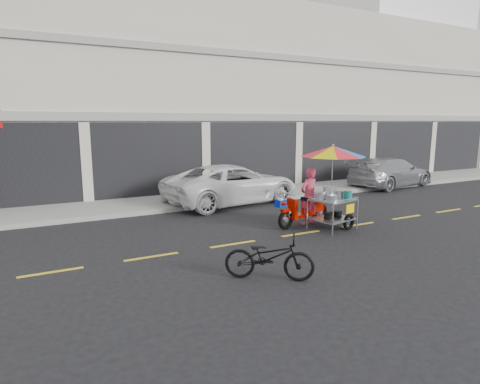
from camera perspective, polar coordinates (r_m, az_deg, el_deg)
name	(u,v)px	position (r m, az deg, el deg)	size (l,w,h in m)	color
ground	(301,234)	(10.78, 8.63, -5.89)	(90.00, 90.00, 0.00)	black
sidewalk	(216,197)	(15.42, -3.42, -0.67)	(45.00, 3.00, 0.15)	gray
shophouse_block	(225,95)	(21.00, -2.13, 13.57)	(36.00, 8.11, 10.40)	beige
centerline	(301,234)	(10.78, 8.63, -5.87)	(42.00, 0.10, 0.01)	gold
white_pickup	(232,184)	(14.46, -1.09, 1.15)	(2.34, 5.07, 1.41)	white
silver_pickup	(391,172)	(19.39, 20.63, 2.65)	(1.86, 4.57, 1.33)	#A8A8AF
near_bicycle	(269,257)	(7.59, 4.18, -9.18)	(0.59, 1.68, 0.88)	black
food_vendor_rig	(324,175)	(11.30, 11.81, 2.36)	(2.60, 2.11, 2.34)	black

